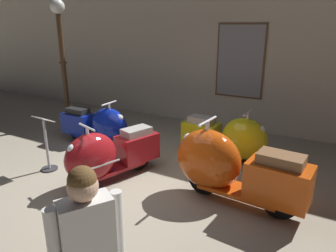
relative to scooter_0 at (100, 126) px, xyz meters
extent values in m
plane|color=gray|center=(1.38, -1.25, -0.43)|extent=(60.00, 60.00, 0.00)
cube|color=#BCB29E|center=(1.38, 2.59, 1.48)|extent=(18.00, 0.20, 3.83)
cube|color=brown|center=(2.05, 2.48, 1.16)|extent=(1.10, 0.03, 1.65)
cube|color=gray|center=(2.05, 2.46, 1.16)|extent=(1.02, 0.01, 1.57)
cylinder|color=black|center=(0.30, 0.00, -0.24)|extent=(0.39, 0.08, 0.38)
cylinder|color=silver|center=(0.30, 0.00, -0.24)|extent=(0.17, 0.09, 0.17)
cylinder|color=black|center=(-0.61, -0.01, -0.24)|extent=(0.39, 0.08, 0.38)
cylinder|color=silver|center=(-0.61, -0.01, -0.24)|extent=(0.17, 0.09, 0.17)
cube|color=navy|center=(-0.16, 0.00, -0.26)|extent=(0.92, 0.36, 0.05)
ellipsoid|color=navy|center=(0.25, 0.00, 0.03)|extent=(0.81, 0.51, 0.73)
cube|color=navy|center=(-0.57, -0.01, -0.03)|extent=(0.66, 0.39, 0.42)
cube|color=black|center=(-0.57, -0.01, 0.24)|extent=(0.46, 0.27, 0.12)
sphere|color=silver|center=(0.52, 0.01, 0.23)|extent=(0.14, 0.14, 0.14)
cylinder|color=silver|center=(0.28, 0.00, 0.37)|extent=(0.04, 0.04, 0.27)
cylinder|color=silver|center=(0.28, 0.00, 0.50)|extent=(0.04, 0.42, 0.03)
cube|color=silver|center=(0.25, 0.25, -0.02)|extent=(0.65, 0.02, 0.02)
cylinder|color=black|center=(1.02, -1.40, -0.23)|extent=(0.20, 0.40, 0.40)
cylinder|color=silver|center=(1.02, -1.40, -0.23)|extent=(0.15, 0.20, 0.18)
cylinder|color=black|center=(1.31, -0.50, -0.23)|extent=(0.20, 0.40, 0.40)
cylinder|color=silver|center=(1.31, -0.50, -0.23)|extent=(0.15, 0.20, 0.18)
cube|color=maroon|center=(1.17, -0.95, -0.25)|extent=(0.63, 1.01, 0.05)
ellipsoid|color=maroon|center=(1.04, -1.36, 0.05)|extent=(0.75, 0.95, 0.76)
cube|color=maroon|center=(1.30, -0.54, -0.02)|extent=(0.59, 0.77, 0.44)
cube|color=gray|center=(1.30, -0.54, 0.26)|extent=(0.41, 0.54, 0.12)
sphere|color=silver|center=(0.95, -1.62, 0.26)|extent=(0.15, 0.15, 0.15)
cylinder|color=silver|center=(1.03, -1.38, 0.40)|extent=(0.04, 0.04, 0.28)
cylinder|color=silver|center=(1.03, -1.38, 0.54)|extent=(0.43, 0.16, 0.03)
cube|color=silver|center=(1.28, -1.43, 0.00)|extent=(0.22, 0.64, 0.02)
cylinder|color=black|center=(2.84, 0.60, -0.24)|extent=(0.40, 0.10, 0.39)
cylinder|color=silver|center=(2.84, 0.60, -0.24)|extent=(0.18, 0.10, 0.18)
cylinder|color=black|center=(1.91, 0.64, -0.24)|extent=(0.40, 0.10, 0.39)
cylinder|color=silver|center=(1.91, 0.64, -0.24)|extent=(0.18, 0.10, 0.18)
cube|color=gold|center=(2.38, 0.62, -0.26)|extent=(0.95, 0.40, 0.05)
ellipsoid|color=gold|center=(2.79, 0.60, 0.04)|extent=(0.85, 0.55, 0.75)
cube|color=gold|center=(1.95, 0.64, -0.02)|extent=(0.69, 0.43, 0.43)
cube|color=gray|center=(1.95, 0.64, 0.25)|extent=(0.48, 0.30, 0.12)
sphere|color=silver|center=(3.07, 0.58, 0.25)|extent=(0.15, 0.15, 0.15)
cylinder|color=silver|center=(2.82, 0.60, 0.38)|extent=(0.04, 0.04, 0.27)
cylinder|color=silver|center=(2.82, 0.60, 0.52)|extent=(0.05, 0.43, 0.03)
cube|color=silver|center=(2.81, 0.85, -0.01)|extent=(0.66, 0.04, 0.02)
cylinder|color=black|center=(2.60, -0.70, -0.20)|extent=(0.47, 0.13, 0.46)
cylinder|color=silver|center=(2.60, -0.70, -0.20)|extent=(0.21, 0.13, 0.21)
cylinder|color=black|center=(3.69, -0.78, -0.20)|extent=(0.47, 0.13, 0.46)
cylinder|color=silver|center=(3.69, -0.78, -0.20)|extent=(0.21, 0.13, 0.21)
cube|color=#C6470F|center=(3.14, -0.74, -0.23)|extent=(1.12, 0.49, 0.06)
ellipsoid|color=#C6470F|center=(2.65, -0.71, 0.12)|extent=(1.01, 0.67, 0.87)
cube|color=#C6470F|center=(3.64, -0.78, 0.05)|extent=(0.81, 0.52, 0.51)
cube|color=brown|center=(3.64, -0.78, 0.37)|extent=(0.57, 0.36, 0.14)
sphere|color=silver|center=(2.33, -0.68, 0.36)|extent=(0.17, 0.17, 0.17)
cylinder|color=silver|center=(2.62, -0.70, 0.52)|extent=(0.05, 0.05, 0.32)
cylinder|color=silver|center=(2.62, -0.70, 0.69)|extent=(0.07, 0.51, 0.04)
cylinder|color=#472D19|center=(-1.71, 0.76, -0.34)|extent=(0.28, 0.28, 0.18)
cylinder|color=#472D19|center=(-1.71, 0.76, 0.97)|extent=(0.11, 0.11, 2.44)
torus|color=#472D19|center=(-1.71, 0.76, 1.09)|extent=(0.19, 0.19, 0.04)
sphere|color=white|center=(-1.71, 0.76, 2.33)|extent=(0.33, 0.33, 0.33)
cube|color=silver|center=(2.82, -3.26, 0.60)|extent=(0.34, 0.40, 0.54)
cylinder|color=silver|center=(2.93, -3.07, 0.59)|extent=(0.08, 0.08, 0.56)
cylinder|color=silver|center=(2.71, -3.45, 0.59)|extent=(0.08, 0.08, 0.56)
sphere|color=tan|center=(2.82, -3.26, 0.96)|extent=(0.20, 0.20, 0.20)
sphere|color=brown|center=(2.82, -3.26, 1.01)|extent=(0.19, 0.19, 0.19)
cylinder|color=#333338|center=(-0.03, -1.29, -0.42)|extent=(0.28, 0.28, 0.02)
cylinder|color=#A5A5AD|center=(-0.03, -1.29, 0.02)|extent=(0.04, 0.04, 0.86)
cube|color=silver|center=(-0.03, -1.29, 0.47)|extent=(0.34, 0.25, 0.12)
camera|label=1|loc=(4.18, -4.54, 1.95)|focal=33.52mm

